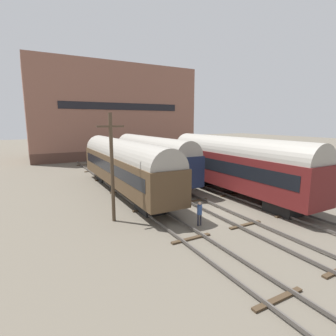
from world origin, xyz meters
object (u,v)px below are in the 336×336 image
Objects in this scene: train_car_navy at (152,156)px; bench at (260,178)px; person_worker at (200,211)px; utility_pole at (112,166)px; train_car_brown at (123,163)px; train_car_maroon at (235,163)px.

bench is at bearing -52.95° from train_car_navy.
person_worker is 6.51m from utility_pole.
train_car_navy reaches higher than bench.
bench is 14.49m from utility_pole.
train_car_navy is at bearing 33.21° from train_car_brown.
train_car_brown is 1.13× the size of train_car_maroon.
train_car_brown is 13.34× the size of bench.
train_car_navy is at bearing 78.48° from person_worker.
bench is (6.98, -9.24, -1.39)m from train_car_navy.
train_car_brown is at bearing 150.13° from bench.
train_car_maroon is at bearing 4.07° from utility_pole.
train_car_maroon is 11.64m from utility_pole.
person_worker is 0.22× the size of utility_pole.
train_car_navy is 11.66m from bench.
person_worker is at bearing -147.90° from train_car_maroon.
utility_pole is (-4.69, 3.50, 2.85)m from person_worker.
bench is 10.32m from person_worker.
train_car_maroon is 3.19m from bench.
train_car_maroon reaches higher than bench.
train_car_navy is 2.16× the size of utility_pole.
utility_pole reaches higher than train_car_brown.
train_car_brown is at bearing 65.25° from utility_pole.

